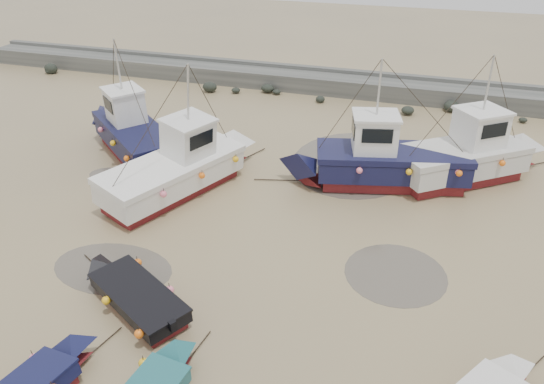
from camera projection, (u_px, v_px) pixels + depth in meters
The scene contains 12 objects.
ground at pixel (225, 266), 20.39m from camera, with size 120.00×120.00×0.00m, color #99855A.
seawall at pixel (341, 85), 38.40m from camera, with size 60.00×4.92×1.50m.
puddle_a at pixel (113, 268), 20.28m from camera, with size 4.80×4.80×0.01m, color #564F44.
puddle_b at pixel (395, 274), 19.97m from camera, with size 3.84×3.84×0.01m, color #564F44.
puddle_c at pixel (121, 177), 26.99m from camera, with size 3.56×3.56×0.01m, color #564F44.
puddle_d at pixel (355, 162), 28.49m from camera, with size 6.71×6.71×0.01m, color #564F44.
dinghy_4 at pixel (134, 292), 18.20m from camera, with size 5.96×3.85×1.43m.
cabin_boat_0 at pixel (131, 131), 28.85m from camera, with size 8.57×7.49×6.22m.
cabin_boat_1 at pixel (181, 165), 25.17m from camera, with size 5.43×10.16×6.22m.
cabin_boat_2 at pixel (379, 160), 25.66m from camera, with size 10.40×4.60×6.22m.
cabin_boat_3 at pixel (470, 154), 26.17m from camera, with size 8.43×7.08×6.22m.
person at pixel (164, 172), 27.50m from camera, with size 0.69×0.45×1.90m, color #191C34.
Camera 1 is at (6.79, -15.13, 12.34)m, focal length 35.00 mm.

